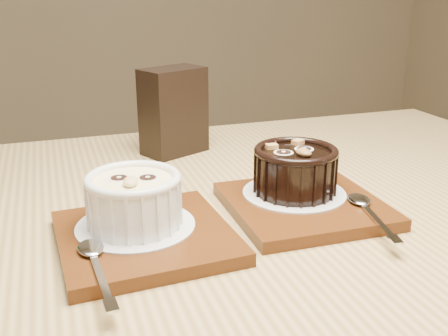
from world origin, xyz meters
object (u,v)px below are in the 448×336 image
object	(u,v)px
tray_right	(304,205)
condiment_stand	(174,111)
ramekin_dark	(295,168)
table	(215,279)
ramekin_white	(134,198)
tray_left	(145,237)

from	to	relation	value
tray_right	condiment_stand	size ratio (longest dim) A/B	1.29
tray_right	ramekin_dark	xyz separation A→B (m)	(-0.00, 0.02, 0.04)
table	ramekin_dark	size ratio (longest dim) A/B	11.63
ramekin_white	condiment_stand	distance (m)	0.31
ramekin_dark	tray_right	bearing A→B (deg)	-93.56
ramekin_white	tray_right	bearing A→B (deg)	19.18
tray_left	tray_right	world-z (taller)	same
tray_right	condiment_stand	world-z (taller)	condiment_stand
table	tray_right	bearing A→B (deg)	-15.23
ramekin_dark	condiment_stand	distance (m)	0.28
tray_left	tray_right	size ratio (longest dim) A/B	1.00
table	condiment_stand	bearing A→B (deg)	85.99
table	tray_right	distance (m)	0.15
tray_left	ramekin_dark	world-z (taller)	ramekin_dark
ramekin_white	ramekin_dark	bearing A→B (deg)	25.57
tray_left	tray_right	xyz separation A→B (m)	(0.20, 0.02, 0.00)
table	tray_left	xyz separation A→B (m)	(-0.09, -0.05, 0.10)
tray_left	ramekin_dark	size ratio (longest dim) A/B	1.72
ramekin_dark	condiment_stand	size ratio (longest dim) A/B	0.75
tray_left	table	bearing A→B (deg)	26.68
ramekin_dark	tray_left	bearing A→B (deg)	-176.42
tray_right	ramekin_dark	bearing A→B (deg)	94.67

